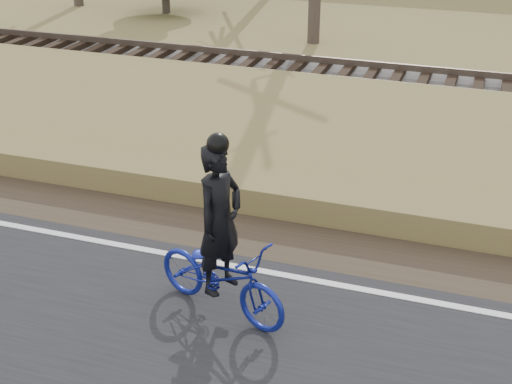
% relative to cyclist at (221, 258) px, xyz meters
% --- Properties ---
extents(ground, '(120.00, 120.00, 0.00)m').
position_rel_cyclist_xyz_m(ground, '(0.14, 0.82, -0.82)').
color(ground, olive).
rests_on(ground, ground).
extents(edge_line, '(120.00, 0.12, 0.01)m').
position_rel_cyclist_xyz_m(edge_line, '(0.14, 1.02, -0.75)').
color(edge_line, silver).
rests_on(edge_line, road).
extents(shoulder, '(120.00, 1.60, 0.04)m').
position_rel_cyclist_xyz_m(shoulder, '(0.14, 2.02, -0.80)').
color(shoulder, '#473A2B').
rests_on(shoulder, ground).
extents(embankment, '(120.00, 5.00, 0.44)m').
position_rel_cyclist_xyz_m(embankment, '(0.14, 5.02, -0.60)').
color(embankment, olive).
rests_on(embankment, ground).
extents(ballast, '(120.00, 3.00, 0.45)m').
position_rel_cyclist_xyz_m(ballast, '(0.14, 8.82, -0.59)').
color(ballast, slate).
rests_on(ballast, ground).
extents(railroad, '(120.00, 2.40, 0.29)m').
position_rel_cyclist_xyz_m(railroad, '(0.14, 8.82, -0.29)').
color(railroad, black).
rests_on(railroad, ballast).
extents(cyclist, '(2.04, 1.26, 2.38)m').
position_rel_cyclist_xyz_m(cyclist, '(0.00, 0.00, 0.00)').
color(cyclist, navy).
rests_on(cyclist, road).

